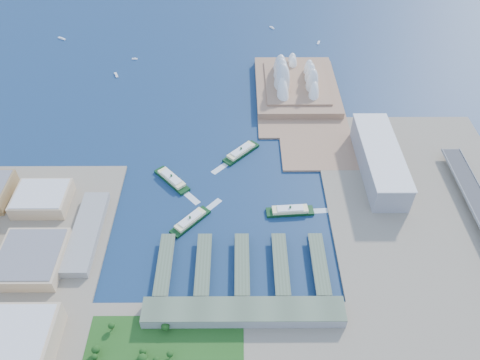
{
  "coord_description": "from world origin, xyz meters",
  "views": [
    {
      "loc": [
        10.43,
        -380.08,
        422.2
      ],
      "look_at": [
        12.36,
        45.96,
        18.0
      ],
      "focal_mm": 35.0,
      "sensor_mm": 36.0,
      "label": 1
    }
  ],
  "objects_px": {
    "ferry_c": "(190,220)",
    "ferry_a": "(172,178)",
    "toaster_building": "(379,160)",
    "ferry_d": "(290,209)",
    "ferry_b": "(241,151)",
    "opera_house": "(297,73)"
  },
  "relations": [
    {
      "from": "ferry_d",
      "to": "ferry_c",
      "type": "bearing_deg",
      "value": 93.43
    },
    {
      "from": "ferry_a",
      "to": "ferry_b",
      "type": "height_order",
      "value": "ferry_b"
    },
    {
      "from": "toaster_building",
      "to": "ferry_d",
      "type": "relative_size",
      "value": 2.68
    },
    {
      "from": "opera_house",
      "to": "toaster_building",
      "type": "bearing_deg",
      "value": -65.77
    },
    {
      "from": "ferry_a",
      "to": "ferry_b",
      "type": "xyz_separation_m",
      "value": [
        90.9,
        54.85,
        0.01
      ]
    },
    {
      "from": "toaster_building",
      "to": "ferry_b",
      "type": "relative_size",
      "value": 2.6
    },
    {
      "from": "opera_house",
      "to": "ferry_a",
      "type": "height_order",
      "value": "opera_house"
    },
    {
      "from": "opera_house",
      "to": "ferry_a",
      "type": "bearing_deg",
      "value": -129.94
    },
    {
      "from": "ferry_c",
      "to": "ferry_d",
      "type": "xyz_separation_m",
      "value": [
        120.3,
        15.86,
        0.2
      ]
    },
    {
      "from": "ferry_b",
      "to": "toaster_building",
      "type": "bearing_deg",
      "value": 31.97
    },
    {
      "from": "opera_house",
      "to": "ferry_c",
      "type": "relative_size",
      "value": 3.23
    },
    {
      "from": "toaster_building",
      "to": "opera_house",
      "type": "bearing_deg",
      "value": 114.23
    },
    {
      "from": "ferry_b",
      "to": "ferry_d",
      "type": "distance_m",
      "value": 125.64
    },
    {
      "from": "ferry_a",
      "to": "ferry_d",
      "type": "height_order",
      "value": "ferry_a"
    },
    {
      "from": "ferry_b",
      "to": "ferry_c",
      "type": "height_order",
      "value": "ferry_b"
    },
    {
      "from": "toaster_building",
      "to": "ferry_d",
      "type": "height_order",
      "value": "toaster_building"
    },
    {
      "from": "ferry_c",
      "to": "ferry_d",
      "type": "bearing_deg",
      "value": -130.55
    },
    {
      "from": "ferry_a",
      "to": "ferry_d",
      "type": "bearing_deg",
      "value": -62.58
    },
    {
      "from": "opera_house",
      "to": "ferry_c",
      "type": "distance_m",
      "value": 327.71
    },
    {
      "from": "ferry_c",
      "to": "ferry_a",
      "type": "bearing_deg",
      "value": -25.86
    },
    {
      "from": "opera_house",
      "to": "toaster_building",
      "type": "distance_m",
      "value": 219.62
    },
    {
      "from": "opera_house",
      "to": "ferry_c",
      "type": "xyz_separation_m",
      "value": [
        -152.23,
        -288.97,
        -26.73
      ]
    }
  ]
}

